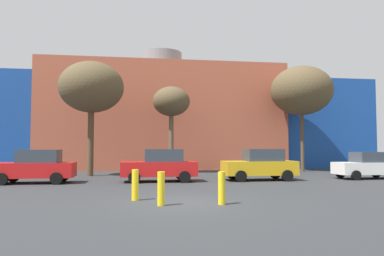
{
  "coord_description": "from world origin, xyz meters",
  "views": [
    {
      "loc": [
        -1.58,
        -12.78,
        1.9
      ],
      "look_at": [
        1.36,
        7.01,
        2.97
      ],
      "focal_mm": 34.46,
      "sensor_mm": 36.0,
      "label": 1
    }
  ],
  "objects_px": {
    "parked_car_4": "(367,165)",
    "bare_tree_0": "(302,91)",
    "parked_car_1": "(36,167)",
    "bollard_yellow_0": "(222,188)",
    "bare_tree_2": "(171,103)",
    "bollard_yellow_2": "(135,185)",
    "bare_tree_1": "(91,88)",
    "parked_car_2": "(160,165)",
    "parked_car_3": "(260,165)",
    "bollard_yellow_1": "(161,189)"
  },
  "relations": [
    {
      "from": "parked_car_1",
      "to": "bollard_yellow_1",
      "type": "xyz_separation_m",
      "value": [
        6.15,
        -8.59,
        -0.34
      ]
    },
    {
      "from": "parked_car_4",
      "to": "bollard_yellow_0",
      "type": "distance_m",
      "value": 14.07
    },
    {
      "from": "parked_car_2",
      "to": "parked_car_4",
      "type": "distance_m",
      "value": 12.64
    },
    {
      "from": "parked_car_4",
      "to": "parked_car_2",
      "type": "bearing_deg",
      "value": 0.0
    },
    {
      "from": "parked_car_1",
      "to": "parked_car_2",
      "type": "relative_size",
      "value": 0.99
    },
    {
      "from": "parked_car_1",
      "to": "bare_tree_0",
      "type": "distance_m",
      "value": 20.76
    },
    {
      "from": "parked_car_1",
      "to": "bollard_yellow_0",
      "type": "distance_m",
      "value": 11.9
    },
    {
      "from": "bare_tree_1",
      "to": "bollard_yellow_0",
      "type": "bearing_deg",
      "value": -66.3
    },
    {
      "from": "parked_car_4",
      "to": "bollard_yellow_2",
      "type": "bearing_deg",
      "value": 27.29
    },
    {
      "from": "bare_tree_1",
      "to": "parked_car_1",
      "type": "bearing_deg",
      "value": -114.73
    },
    {
      "from": "bare_tree_1",
      "to": "bollard_yellow_0",
      "type": "distance_m",
      "value": 15.72
    },
    {
      "from": "bare_tree_1",
      "to": "bollard_yellow_1",
      "type": "height_order",
      "value": "bare_tree_1"
    },
    {
      "from": "parked_car_3",
      "to": "bare_tree_1",
      "type": "height_order",
      "value": "bare_tree_1"
    },
    {
      "from": "bollard_yellow_0",
      "to": "bare_tree_1",
      "type": "bearing_deg",
      "value": 113.7
    },
    {
      "from": "parked_car_3",
      "to": "bollard_yellow_0",
      "type": "xyz_separation_m",
      "value": [
        -4.29,
        -8.64,
        -0.36
      ]
    },
    {
      "from": "parked_car_2",
      "to": "parked_car_3",
      "type": "relative_size",
      "value": 1.0
    },
    {
      "from": "parked_car_1",
      "to": "bollard_yellow_0",
      "type": "xyz_separation_m",
      "value": [
        8.17,
        -8.64,
        -0.34
      ]
    },
    {
      "from": "bare_tree_2",
      "to": "bollard_yellow_0",
      "type": "bearing_deg",
      "value": -88.99
    },
    {
      "from": "parked_car_1",
      "to": "bollard_yellow_2",
      "type": "relative_size",
      "value": 3.73
    },
    {
      "from": "parked_car_1",
      "to": "bare_tree_1",
      "type": "height_order",
      "value": "bare_tree_1"
    },
    {
      "from": "bare_tree_1",
      "to": "bollard_yellow_2",
      "type": "bearing_deg",
      "value": -75.8
    },
    {
      "from": "parked_car_4",
      "to": "bare_tree_1",
      "type": "bearing_deg",
      "value": -15.97
    },
    {
      "from": "parked_car_1",
      "to": "bare_tree_2",
      "type": "bearing_deg",
      "value": -138.74
    },
    {
      "from": "parked_car_1",
      "to": "bare_tree_1",
      "type": "bearing_deg",
      "value": -114.73
    },
    {
      "from": "bollard_yellow_0",
      "to": "bollard_yellow_1",
      "type": "height_order",
      "value": "bollard_yellow_1"
    },
    {
      "from": "parked_car_1",
      "to": "bollard_yellow_0",
      "type": "height_order",
      "value": "parked_car_1"
    },
    {
      "from": "bare_tree_0",
      "to": "bollard_yellow_1",
      "type": "distance_m",
      "value": 21.08
    },
    {
      "from": "bollard_yellow_0",
      "to": "bollard_yellow_2",
      "type": "xyz_separation_m",
      "value": [
        -2.87,
        1.43,
        0.01
      ]
    },
    {
      "from": "bare_tree_0",
      "to": "bollard_yellow_2",
      "type": "height_order",
      "value": "bare_tree_0"
    },
    {
      "from": "parked_car_4",
      "to": "bare_tree_2",
      "type": "bearing_deg",
      "value": -31.34
    },
    {
      "from": "parked_car_2",
      "to": "bollard_yellow_1",
      "type": "relative_size",
      "value": 3.79
    },
    {
      "from": "parked_car_1",
      "to": "bollard_yellow_1",
      "type": "relative_size",
      "value": 3.74
    },
    {
      "from": "bare_tree_1",
      "to": "bollard_yellow_1",
      "type": "relative_size",
      "value": 7.02
    },
    {
      "from": "bare_tree_2",
      "to": "bollard_yellow_2",
      "type": "height_order",
      "value": "bare_tree_2"
    },
    {
      "from": "bollard_yellow_0",
      "to": "bare_tree_2",
      "type": "bearing_deg",
      "value": 91.01
    },
    {
      "from": "bare_tree_1",
      "to": "bollard_yellow_0",
      "type": "height_order",
      "value": "bare_tree_1"
    },
    {
      "from": "bollard_yellow_2",
      "to": "parked_car_2",
      "type": "bearing_deg",
      "value": 79.49
    },
    {
      "from": "parked_car_4",
      "to": "parked_car_1",
      "type": "bearing_deg",
      "value": 0.0
    },
    {
      "from": "parked_car_4",
      "to": "bollard_yellow_1",
      "type": "height_order",
      "value": "parked_car_4"
    },
    {
      "from": "parked_car_3",
      "to": "bare_tree_0",
      "type": "xyz_separation_m",
      "value": [
        6.1,
        7.36,
        5.63
      ]
    },
    {
      "from": "parked_car_2",
      "to": "bare_tree_2",
      "type": "xyz_separation_m",
      "value": [
        1.26,
        6.93,
        4.41
      ]
    },
    {
      "from": "bollard_yellow_1",
      "to": "bollard_yellow_2",
      "type": "relative_size",
      "value": 1.0
    },
    {
      "from": "bare_tree_1",
      "to": "bare_tree_0",
      "type": "bearing_deg",
      "value": 8.67
    },
    {
      "from": "bare_tree_1",
      "to": "bollard_yellow_1",
      "type": "xyz_separation_m",
      "value": [
        3.91,
        -13.46,
        -5.43
      ]
    },
    {
      "from": "bare_tree_2",
      "to": "bollard_yellow_0",
      "type": "relative_size",
      "value": 5.97
    },
    {
      "from": "bollard_yellow_0",
      "to": "parked_car_2",
      "type": "bearing_deg",
      "value": 100.08
    },
    {
      "from": "bare_tree_1",
      "to": "bare_tree_2",
      "type": "distance_m",
      "value": 6.05
    },
    {
      "from": "bare_tree_2",
      "to": "bollard_yellow_1",
      "type": "distance_m",
      "value": 16.32
    },
    {
      "from": "parked_car_4",
      "to": "bare_tree_0",
      "type": "xyz_separation_m",
      "value": [
        -0.71,
        7.36,
        5.72
      ]
    },
    {
      "from": "parked_car_4",
      "to": "bollard_yellow_1",
      "type": "bearing_deg",
      "value": 33.19
    }
  ]
}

